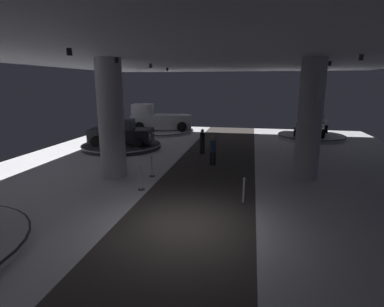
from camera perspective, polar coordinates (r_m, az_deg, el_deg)
The scene contains 15 objects.
ground at distance 9.81m, azimuth -1.34°, elevation -13.61°, with size 24.00×44.00×0.06m.
ceiling_with_spotlights at distance 8.84m, azimuth -1.54°, elevation 20.67°, with size 24.00×44.00×0.39m.
column_left at distance 14.65m, azimuth -15.00°, elevation 6.25°, with size 1.20×1.20×5.50m.
column_right at distance 14.89m, azimuth 21.26°, elevation 5.91°, with size 1.10×1.10×5.50m.
display_platform_deep_left at distance 27.71m, azimuth -5.66°, elevation 4.25°, with size 5.68×5.68×0.27m.
pickup_truck_deep_left at distance 27.60m, azimuth -6.38°, elevation 6.40°, with size 5.60×3.45×2.30m.
display_platform_far_left at distance 21.53m, azimuth -13.04°, elevation 1.45°, with size 5.44×5.44×0.29m.
display_car_far_left at distance 21.38m, azimuth -13.24°, elevation 3.79°, with size 4.37×2.58×1.71m.
display_platform_deep_right at distance 26.44m, azimuth 21.49°, elevation 3.03°, with size 5.21×5.21×0.32m.
display_car_deep_right at distance 26.34m, azimuth 21.66°, elevation 4.97°, with size 3.14×4.54×1.71m.
visitor_walking_near at distance 19.07m, azimuth 1.97°, elevation 2.58°, with size 0.32×0.32×1.59m.
visitor_walking_far at distance 16.43m, azimuth 3.93°, elevation 0.85°, with size 0.32×0.32×1.59m.
stanchion_a at distance 12.90m, azimuth -9.56°, elevation -5.22°, with size 0.28×0.28×1.01m.
stanchion_b at distance 11.52m, azimuth 9.68°, elevation -7.48°, with size 0.28×0.28×1.01m.
stanchion_c at distance 14.64m, azimuth -7.56°, elevation -2.93°, with size 0.28×0.28×1.01m.
Camera 1 is at (1.91, -8.55, 4.38)m, focal length 28.33 mm.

